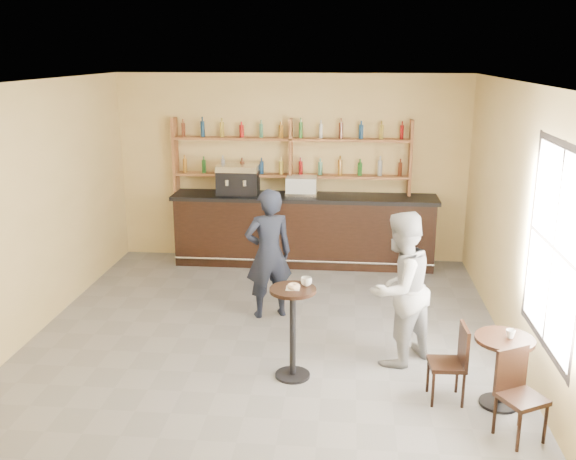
# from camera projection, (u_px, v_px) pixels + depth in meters

# --- Properties ---
(floor) EXTENTS (7.00, 7.00, 0.00)m
(floor) POSITION_uv_depth(u_px,v_px,m) (266.00, 341.00, 8.11)
(floor) COLOR slate
(floor) RESTS_ON ground
(ceiling) EXTENTS (7.00, 7.00, 0.00)m
(ceiling) POSITION_uv_depth(u_px,v_px,m) (264.00, 83.00, 7.25)
(ceiling) COLOR white
(ceiling) RESTS_ON wall_back
(wall_back) EXTENTS (7.00, 0.00, 7.00)m
(wall_back) POSITION_uv_depth(u_px,v_px,m) (291.00, 168.00, 11.04)
(wall_back) COLOR #EECE87
(wall_back) RESTS_ON floor
(wall_front) EXTENTS (7.00, 0.00, 7.00)m
(wall_front) POSITION_uv_depth(u_px,v_px,m) (197.00, 350.00, 4.33)
(wall_front) COLOR #EECE87
(wall_front) RESTS_ON floor
(wall_left) EXTENTS (0.00, 7.00, 7.00)m
(wall_left) POSITION_uv_depth(u_px,v_px,m) (26.00, 213.00, 7.96)
(wall_left) COLOR #EECE87
(wall_left) RESTS_ON floor
(wall_right) EXTENTS (0.00, 7.00, 7.00)m
(wall_right) POSITION_uv_depth(u_px,v_px,m) (522.00, 226.00, 7.41)
(wall_right) COLOR #EECE87
(wall_right) RESTS_ON floor
(window_pane) EXTENTS (0.00, 2.00, 2.00)m
(window_pane) POSITION_uv_depth(u_px,v_px,m) (554.00, 248.00, 6.23)
(window_pane) COLOR white
(window_pane) RESTS_ON wall_right
(window_frame) EXTENTS (0.04, 1.70, 2.10)m
(window_frame) POSITION_uv_depth(u_px,v_px,m) (553.00, 248.00, 6.23)
(window_frame) COLOR black
(window_frame) RESTS_ON wall_right
(shelf_unit) EXTENTS (4.00, 0.26, 1.40)m
(shelf_unit) POSITION_uv_depth(u_px,v_px,m) (291.00, 157.00, 10.86)
(shelf_unit) COLOR brown
(shelf_unit) RESTS_ON wall_back
(liquor_bottles) EXTENTS (3.68, 0.10, 1.00)m
(liquor_bottles) POSITION_uv_depth(u_px,v_px,m) (291.00, 147.00, 10.81)
(liquor_bottles) COLOR #8C5919
(liquor_bottles) RESTS_ON shelf_unit
(bar_counter) EXTENTS (4.45, 0.87, 1.21)m
(bar_counter) POSITION_uv_depth(u_px,v_px,m) (304.00, 230.00, 10.95)
(bar_counter) COLOR black
(bar_counter) RESTS_ON floor
(espresso_machine) EXTENTS (0.70, 0.45, 0.50)m
(espresso_machine) POSITION_uv_depth(u_px,v_px,m) (238.00, 180.00, 10.82)
(espresso_machine) COLOR black
(espresso_machine) RESTS_ON bar_counter
(pastry_case) EXTENTS (0.53, 0.43, 0.31)m
(pastry_case) POSITION_uv_depth(u_px,v_px,m) (302.00, 186.00, 10.75)
(pastry_case) COLOR silver
(pastry_case) RESTS_ON bar_counter
(pedestal_table) EXTENTS (0.67, 0.67, 1.06)m
(pedestal_table) POSITION_uv_depth(u_px,v_px,m) (293.00, 333.00, 7.11)
(pedestal_table) COLOR black
(pedestal_table) RESTS_ON floor
(napkin) EXTENTS (0.15, 0.15, 0.00)m
(napkin) POSITION_uv_depth(u_px,v_px,m) (293.00, 288.00, 6.96)
(napkin) COLOR white
(napkin) RESTS_ON pedestal_table
(donut) EXTENTS (0.18, 0.18, 0.05)m
(donut) POSITION_uv_depth(u_px,v_px,m) (294.00, 286.00, 6.95)
(donut) COLOR #DE9651
(donut) RESTS_ON napkin
(cup_pedestal) EXTENTS (0.15, 0.15, 0.10)m
(cup_pedestal) POSITION_uv_depth(u_px,v_px,m) (306.00, 281.00, 7.03)
(cup_pedestal) COLOR white
(cup_pedestal) RESTS_ON pedestal_table
(man_main) EXTENTS (0.77, 0.64, 1.79)m
(man_main) POSITION_uv_depth(u_px,v_px,m) (269.00, 254.00, 8.68)
(man_main) COLOR black
(man_main) RESTS_ON floor
(cafe_table) EXTENTS (0.62, 0.62, 0.76)m
(cafe_table) POSITION_uv_depth(u_px,v_px,m) (502.00, 372.00, 6.57)
(cafe_table) COLOR black
(cafe_table) RESTS_ON floor
(cup_cafe) EXTENTS (0.12, 0.12, 0.09)m
(cup_cafe) POSITION_uv_depth(u_px,v_px,m) (510.00, 334.00, 6.45)
(cup_cafe) COLOR white
(cup_cafe) RESTS_ON cafe_table
(chair_west) EXTENTS (0.38, 0.38, 0.84)m
(chair_west) POSITION_uv_depth(u_px,v_px,m) (447.00, 363.00, 6.65)
(chair_west) COLOR black
(chair_west) RESTS_ON floor
(chair_south) EXTENTS (0.51, 0.51, 0.87)m
(chair_south) POSITION_uv_depth(u_px,v_px,m) (522.00, 397.00, 5.97)
(chair_south) COLOR black
(chair_south) RESTS_ON floor
(patron_second) EXTENTS (1.11, 1.11, 1.82)m
(patron_second) POSITION_uv_depth(u_px,v_px,m) (399.00, 289.00, 7.37)
(patron_second) COLOR #A8A9AE
(patron_second) RESTS_ON floor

